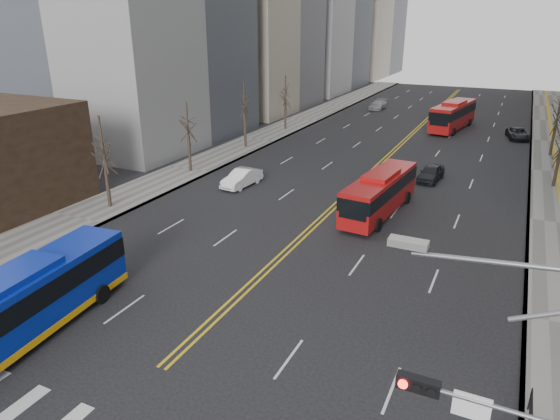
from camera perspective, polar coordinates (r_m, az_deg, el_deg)
sidewalk_left at (r=62.48m, az=-2.55°, el=8.05°), size 5.00×130.00×0.15m
centerline at (r=66.35m, az=14.50°, el=8.11°), size 0.55×100.00×0.01m
street_trees at (r=48.27m, az=1.38°, el=10.01°), size 35.20×47.20×7.60m
blue_bus at (r=26.17m, az=-27.63°, el=-9.56°), size 3.75×12.38×3.54m
red_bus_near at (r=38.69m, az=11.35°, el=2.15°), size 3.39×10.63×3.33m
red_bus_far at (r=72.26m, az=19.19°, el=10.35°), size 4.59×12.33×3.80m
car_white at (r=44.88m, az=-4.38°, el=3.68°), size 2.05×4.76×1.52m
car_dark_mid at (r=48.36m, az=16.87°, el=4.07°), size 2.17×4.50×1.48m
car_silver at (r=85.85m, az=11.15°, el=11.71°), size 2.16×5.17×1.49m
car_dark_far at (r=69.63m, az=25.54°, el=7.89°), size 3.16×5.25×1.36m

